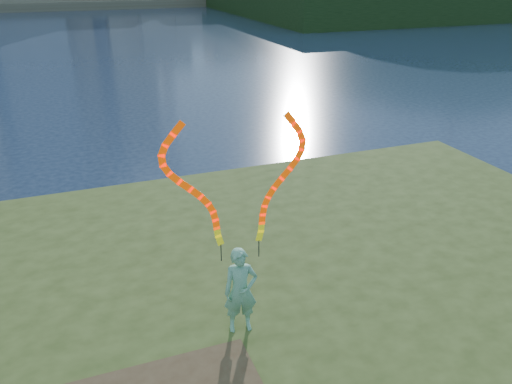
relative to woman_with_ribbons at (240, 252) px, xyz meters
name	(u,v)px	position (x,y,z in m)	size (l,w,h in m)	color
ground	(242,309)	(0.49, 1.40, -2.24)	(320.00, 320.00, 0.00)	#18243C
grassy_knoll	(289,378)	(0.49, -0.89, -1.90)	(20.00, 18.00, 0.80)	#354418
wooded_hill	(470,6)	(60.06, 61.36, -2.08)	(78.00, 50.00, 63.00)	black
woman_with_ribbons	(240,252)	(0.00, 0.00, 0.00)	(1.98, 0.47, 3.89)	#157949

